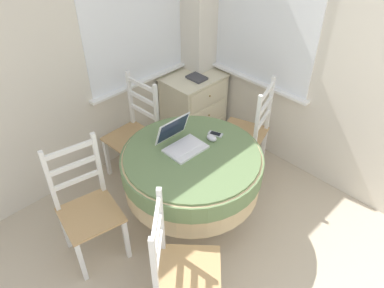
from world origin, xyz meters
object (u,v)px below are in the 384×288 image
dining_chair_camera_near (181,270)px  corner_cabinet (194,106)px  laptop (181,142)px  cell_phone (215,134)px  dining_chair_near_right_window (247,133)px  book_on_cabinet (197,78)px  round_dining_table (192,169)px  dining_chair_near_back_window (135,134)px  dining_chair_left_flank (87,208)px  computer_mouse (212,138)px

dining_chair_camera_near → corner_cabinet: (1.55, 1.43, -0.10)m
laptop → cell_phone: 0.32m
laptop → dining_chair_near_right_window: bearing=-2.0°
laptop → book_on_cabinet: 1.15m
round_dining_table → corner_cabinet: 1.30m
dining_chair_near_back_window → dining_chair_camera_near: size_ratio=1.00×
laptop → dining_chair_near_right_window: 0.89m
laptop → dining_chair_left_flank: (-0.77, 0.21, -0.33)m
dining_chair_camera_near → corner_cabinet: bearing=42.8°
computer_mouse → corner_cabinet: 1.19m
cell_phone → dining_chair_left_flank: size_ratio=0.13×
cell_phone → corner_cabinet: (0.60, 0.85, -0.38)m
corner_cabinet → book_on_cabinet: bearing=-103.5°
cell_phone → corner_cabinet: bearing=54.8°
dining_chair_near_right_window → corner_cabinet: (0.08, 0.80, -0.10)m
dining_chair_left_flank → book_on_cabinet: bearing=16.8°
cell_phone → corner_cabinet: cell_phone is taller
corner_cabinet → dining_chair_near_back_window: bearing=-175.7°
cell_phone → dining_chair_left_flank: 1.15m
computer_mouse → dining_chair_left_flank: (-1.00, 0.32, -0.30)m
dining_chair_left_flank → corner_cabinet: 1.78m
cell_phone → corner_cabinet: 1.11m
laptop → book_on_cabinet: bearing=38.5°
laptop → corner_cabinet: (0.91, 0.77, -0.42)m
dining_chair_near_right_window → dining_chair_left_flank: (-1.60, 0.24, 0.00)m
book_on_cabinet → dining_chair_near_right_window: bearing=-95.2°
round_dining_table → cell_phone: bearing=7.3°
corner_cabinet → book_on_cabinet: size_ratio=3.80×
laptop → dining_chair_left_flank: size_ratio=0.31×
dining_chair_near_back_window → book_on_cabinet: 0.88m
dining_chair_near_back_window → book_on_cabinet: (0.84, 0.01, 0.28)m
cell_phone → dining_chair_camera_near: size_ratio=0.13×
dining_chair_near_back_window → dining_chair_left_flank: (-0.83, -0.50, 0.00)m
corner_cabinet → book_on_cabinet: 0.38m
computer_mouse → cell_phone: (0.08, 0.03, -0.02)m
dining_chair_camera_near → laptop: bearing=46.1°
dining_chair_near_right_window → book_on_cabinet: 0.80m
round_dining_table → laptop: bearing=89.2°
dining_chair_camera_near → dining_chair_left_flank: same height
dining_chair_camera_near → book_on_cabinet: dining_chair_camera_near is taller
corner_cabinet → book_on_cabinet: book_on_cabinet is taller
laptop → corner_cabinet: 1.27m
laptop → dining_chair_near_back_window: (0.06, 0.71, -0.33)m
laptop → book_on_cabinet: (0.90, 0.71, -0.05)m
round_dining_table → dining_chair_left_flank: 0.85m
dining_chair_near_right_window → corner_cabinet: dining_chair_near_right_window is taller
dining_chair_camera_near → corner_cabinet: 2.11m
corner_cabinet → dining_chair_left_flank: bearing=-161.6°
cell_phone → dining_chair_near_back_window: 0.87m
laptop → dining_chair_near_right_window: dining_chair_near_right_window is taller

